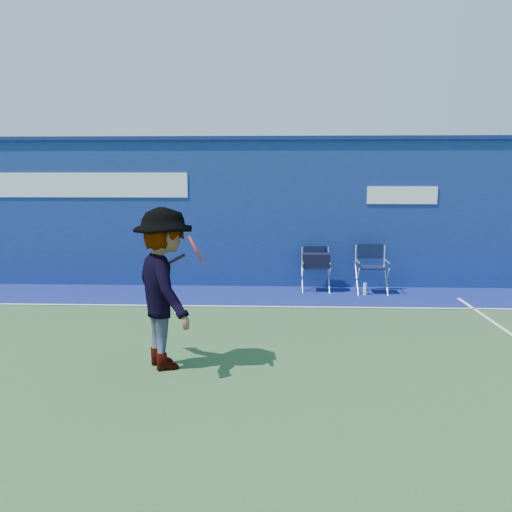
{
  "coord_description": "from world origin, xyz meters",
  "views": [
    {
      "loc": [
        1.11,
        -6.07,
        2.29
      ],
      "look_at": [
        0.75,
        2.6,
        1.0
      ],
      "focal_mm": 38.0,
      "sensor_mm": 36.0,
      "label": 1
    }
  ],
  "objects_px": {
    "directors_chair_left": "(316,273)",
    "tennis_player": "(165,288)",
    "directors_chair_right": "(371,278)",
    "water_bottle": "(365,289)"
  },
  "relations": [
    {
      "from": "directors_chair_right",
      "to": "water_bottle",
      "type": "bearing_deg",
      "value": -130.23
    },
    {
      "from": "directors_chair_left",
      "to": "water_bottle",
      "type": "xyz_separation_m",
      "value": [
        0.94,
        -0.3,
        -0.26
      ]
    },
    {
      "from": "water_bottle",
      "to": "directors_chair_right",
      "type": "bearing_deg",
      "value": 49.77
    },
    {
      "from": "directors_chair_left",
      "to": "tennis_player",
      "type": "height_order",
      "value": "tennis_player"
    },
    {
      "from": "directors_chair_right",
      "to": "directors_chair_left",
      "type": "bearing_deg",
      "value": 173.16
    },
    {
      "from": "directors_chair_left",
      "to": "directors_chair_right",
      "type": "height_order",
      "value": "directors_chair_right"
    },
    {
      "from": "directors_chair_left",
      "to": "tennis_player",
      "type": "bearing_deg",
      "value": -115.51
    },
    {
      "from": "directors_chair_left",
      "to": "tennis_player",
      "type": "relative_size",
      "value": 0.46
    },
    {
      "from": "water_bottle",
      "to": "directors_chair_left",
      "type": "bearing_deg",
      "value": 162.02
    },
    {
      "from": "directors_chair_right",
      "to": "tennis_player",
      "type": "distance_m",
      "value": 5.36
    }
  ]
}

